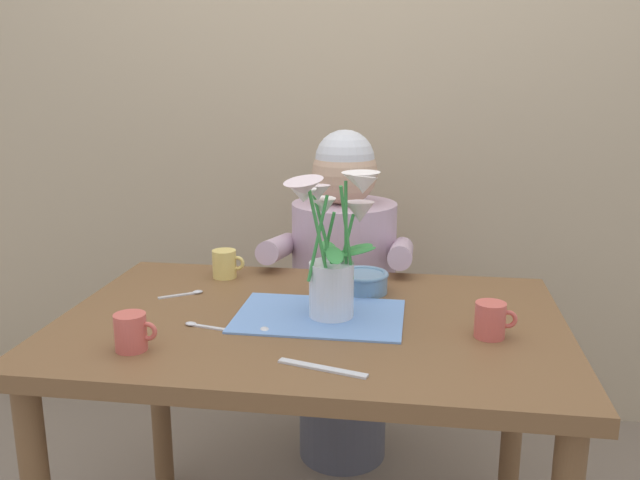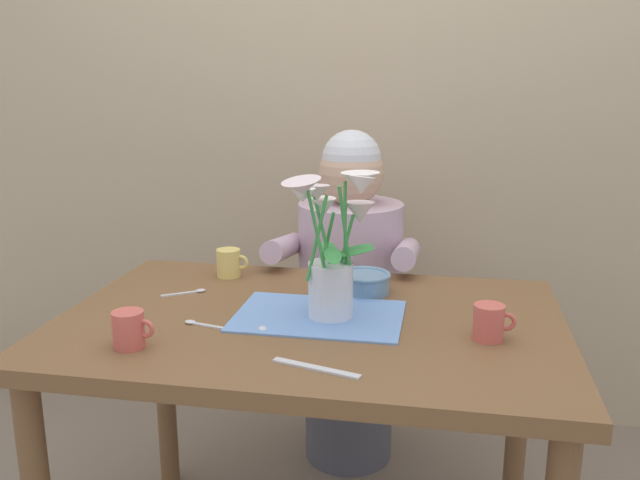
{
  "view_description": "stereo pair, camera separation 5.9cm",
  "coord_description": "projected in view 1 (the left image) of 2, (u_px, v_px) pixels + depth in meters",
  "views": [
    {
      "loc": [
        0.25,
        -1.5,
        1.32
      ],
      "look_at": [
        0.01,
        0.05,
        0.92
      ],
      "focal_mm": 37.9,
      "sensor_mm": 36.0,
      "label": 1
    },
    {
      "loc": [
        0.31,
        -1.49,
        1.32
      ],
      "look_at": [
        0.01,
        0.05,
        0.92
      ],
      "focal_mm": 37.9,
      "sensor_mm": 36.0,
      "label": 2
    }
  ],
  "objects": [
    {
      "name": "spoon_0",
      "position": [
        201.0,
        326.0,
        1.56
      ],
      "size": [
        0.12,
        0.04,
        0.01
      ],
      "color": "silver",
      "rests_on": "dining_table"
    },
    {
      "name": "wood_panel_backdrop",
      "position": [
        356.0,
        88.0,
        2.5
      ],
      "size": [
        4.0,
        0.1,
        2.5
      ],
      "primitive_type": "cube",
      "color": "tan",
      "rests_on": "ground_plane"
    },
    {
      "name": "flower_vase",
      "position": [
        335.0,
        245.0,
        1.57
      ],
      "size": [
        0.23,
        0.26,
        0.36
      ],
      "color": "silver",
      "rests_on": "dining_table"
    },
    {
      "name": "striped_placemat",
      "position": [
        319.0,
        316.0,
        1.62
      ],
      "size": [
        0.4,
        0.28,
        0.0
      ],
      "primitive_type": "cube",
      "color": "#6B93D1",
      "rests_on": "dining_table"
    },
    {
      "name": "ceramic_bowl",
      "position": [
        363.0,
        281.0,
        1.8
      ],
      "size": [
        0.14,
        0.14,
        0.06
      ],
      "color": "#6689A8",
      "rests_on": "dining_table"
    },
    {
      "name": "coffee_cup",
      "position": [
        131.0,
        332.0,
        1.42
      ],
      "size": [
        0.09,
        0.07,
        0.08
      ],
      "color": "#CC564C",
      "rests_on": "dining_table"
    },
    {
      "name": "dining_table",
      "position": [
        311.0,
        355.0,
        1.64
      ],
      "size": [
        1.2,
        0.8,
        0.74
      ],
      "color": "brown",
      "rests_on": "ground_plane"
    },
    {
      "name": "spoon_2",
      "position": [
        188.0,
        294.0,
        1.78
      ],
      "size": [
        0.11,
        0.08,
        0.01
      ],
      "color": "silver",
      "rests_on": "dining_table"
    },
    {
      "name": "spoon_1",
      "position": [
        263.0,
        326.0,
        1.56
      ],
      "size": [
        0.06,
        0.12,
        0.01
      ],
      "color": "silver",
      "rests_on": "dining_table"
    },
    {
      "name": "ceramic_mug",
      "position": [
        491.0,
        320.0,
        1.49
      ],
      "size": [
        0.09,
        0.07,
        0.08
      ],
      "color": "#CC564C",
      "rests_on": "dining_table"
    },
    {
      "name": "dinner_knife",
      "position": [
        322.0,
        368.0,
        1.34
      ],
      "size": [
        0.19,
        0.07,
        0.0
      ],
      "primitive_type": "cube",
      "rotation": [
        0.0,
        0.0,
        -0.27
      ],
      "color": "silver",
      "rests_on": "dining_table"
    },
    {
      "name": "tea_cup",
      "position": [
        225.0,
        264.0,
        1.92
      ],
      "size": [
        0.09,
        0.07,
        0.08
      ],
      "color": "#E5C666",
      "rests_on": "dining_table"
    },
    {
      "name": "seated_person",
      "position": [
        343.0,
        303.0,
        2.25
      ],
      "size": [
        0.45,
        0.47,
        1.14
      ],
      "rotation": [
        0.0,
        0.0,
        0.04
      ],
      "color": "#4C4C56",
      "rests_on": "ground_plane"
    }
  ]
}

